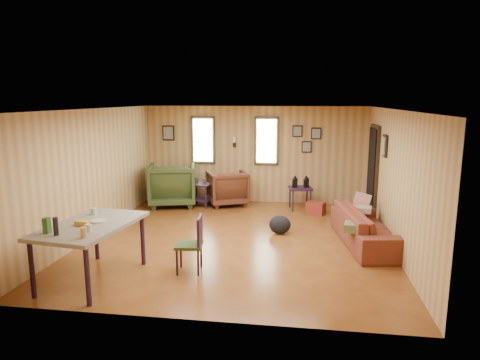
% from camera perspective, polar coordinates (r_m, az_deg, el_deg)
% --- Properties ---
extents(room, '(5.54, 6.04, 2.44)m').
position_cam_1_polar(room, '(8.01, 1.07, 0.89)').
color(room, brown).
rests_on(room, ground).
extents(sofa, '(0.96, 2.25, 0.85)m').
position_cam_1_polar(sofa, '(8.02, 16.72, -5.28)').
color(sofa, maroon).
rests_on(sofa, ground).
extents(recliner_brown, '(1.17, 1.14, 0.93)m').
position_cam_1_polar(recliner_brown, '(10.48, -1.72, -0.83)').
color(recliner_brown, '#542A19').
rests_on(recliner_brown, ground).
extents(recliner_green, '(1.31, 1.26, 1.13)m').
position_cam_1_polar(recliner_green, '(10.53, -9.02, -0.37)').
color(recliner_green, '#32411D').
rests_on(recliner_green, ground).
extents(end_table, '(0.65, 0.62, 0.70)m').
position_cam_1_polar(end_table, '(10.40, -5.22, -1.39)').
color(end_table, '#2D1530').
rests_on(end_table, ground).
extents(side_table, '(0.60, 0.60, 0.82)m').
position_cam_1_polar(side_table, '(10.12, 8.05, -0.83)').
color(side_table, '#2D1530').
rests_on(side_table, ground).
extents(cooler, '(0.47, 0.40, 0.28)m').
position_cam_1_polar(cooler, '(9.86, 10.08, -3.69)').
color(cooler, maroon).
rests_on(cooler, ground).
extents(backpack, '(0.42, 0.32, 0.36)m').
position_cam_1_polar(backpack, '(8.36, 5.34, -5.94)').
color(backpack, black).
rests_on(backpack, ground).
extents(sofa_pillows, '(0.70, 1.81, 0.37)m').
position_cam_1_polar(sofa_pillows, '(8.06, 15.69, -4.55)').
color(sofa_pillows, brown).
rests_on(sofa_pillows, sofa).
extents(dining_table, '(1.20, 1.77, 1.08)m').
position_cam_1_polar(dining_table, '(6.46, -19.38, -6.17)').
color(dining_table, gray).
rests_on(dining_table, ground).
extents(dining_chair, '(0.43, 0.43, 0.87)m').
position_cam_1_polar(dining_chair, '(6.52, -6.25, -8.08)').
color(dining_chair, '#32411D').
rests_on(dining_chair, ground).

